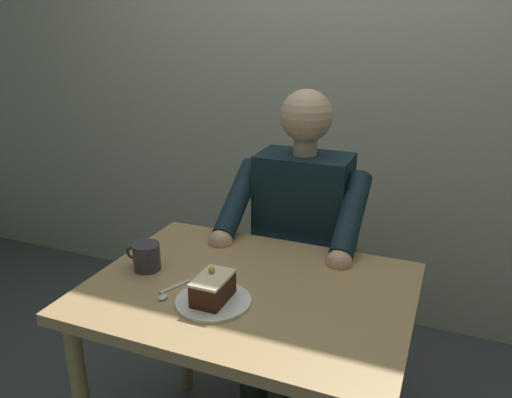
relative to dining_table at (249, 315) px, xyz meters
The scene contains 8 objects.
cafe_rear_panel 1.51m from the dining_table, 90.00° to the right, with size 6.40×0.12×3.00m, color beige.
dining_table is the anchor object (origin of this frame).
chair 0.66m from the dining_table, 90.00° to the right, with size 0.42×0.42×0.91m.
seated_person 0.48m from the dining_table, 90.00° to the right, with size 0.53×0.58×1.29m.
dessert_plate 0.17m from the dining_table, 64.42° to the left, with size 0.22×0.22×0.01m, color white.
cake_slice 0.20m from the dining_table, 64.35° to the left, with size 0.09×0.14×0.09m.
coffee_cup 0.38m from the dining_table, ahead, with size 0.12×0.09×0.09m.
dessert_spoon 0.26m from the dining_table, 31.86° to the left, with size 0.06×0.14×0.01m.
Camera 1 is at (-0.53, 1.24, 1.53)m, focal length 35.09 mm.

